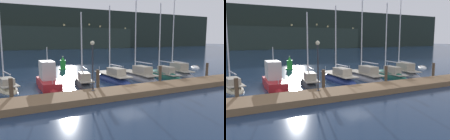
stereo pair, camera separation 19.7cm
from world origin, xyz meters
TOP-DOWN VIEW (x-y plane):
  - ground_plane at (0.00, 0.00)m, footprint 400.00×400.00m
  - dock at (0.00, -1.89)m, footprint 26.79×2.80m
  - mooring_pile_0 at (-9.73, -0.24)m, footprint 0.28×0.28m
  - mooring_pile_1 at (-3.24, -0.24)m, footprint 0.28×0.28m
  - mooring_pile_2 at (3.24, -0.24)m, footprint 0.28×0.28m
  - mooring_pile_3 at (9.73, -0.24)m, footprint 0.28×0.28m
  - sailboat_berth_1 at (-10.00, 4.75)m, footprint 2.62×5.73m
  - motorboat_berth_2 at (-6.46, 3.87)m, footprint 1.93×5.44m
  - sailboat_berth_3 at (-3.35, 3.03)m, footprint 2.30×5.33m
  - sailboat_berth_4 at (0.28, 3.94)m, footprint 2.10×6.83m
  - sailboat_berth_5 at (3.29, 3.52)m, footprint 1.99×6.88m
  - sailboat_berth_6 at (6.37, 3.18)m, footprint 1.51×6.35m
  - sailboat_berth_7 at (9.51, 4.39)m, footprint 3.15×7.69m
  - channel_buoy at (-2.11, 15.04)m, footprint 1.19×1.19m
  - dock_lamppost at (-4.11, -1.27)m, footprint 0.32×0.32m
  - hillside_backdrop at (-3.06, 97.44)m, footprint 240.00×23.00m
  - rowboat_adrift at (16.90, 7.73)m, footprint 2.54×3.08m

SIDE VIEW (x-z plane):
  - ground_plane at x=0.00m, z-range 0.00..0.00m
  - rowboat_adrift at x=16.90m, z-range -0.28..0.28m
  - sailboat_berth_1 at x=-10.00m, z-range -3.60..3.84m
  - sailboat_berth_6 at x=6.37m, z-range -4.53..4.77m
  - sailboat_berth_3 at x=-3.35m, z-range -3.58..3.88m
  - sailboat_berth_4 at x=0.28m, z-range -4.08..4.39m
  - sailboat_berth_5 at x=3.29m, z-range -5.04..5.37m
  - sailboat_berth_7 at x=9.51m, z-range -5.61..5.97m
  - dock at x=0.00m, z-range 0.00..0.45m
  - motorboat_berth_2 at x=-6.46m, z-range -1.79..2.57m
  - channel_buoy at x=-2.11m, z-range -0.25..1.73m
  - mooring_pile_0 at x=-9.73m, z-range 0.00..1.71m
  - mooring_pile_3 at x=9.73m, z-range 0.00..1.82m
  - mooring_pile_2 at x=3.24m, z-range 0.00..1.85m
  - mooring_pile_1 at x=-3.24m, z-range 0.00..1.90m
  - dock_lamppost at x=-4.11m, z-range 1.11..4.89m
  - hillside_backdrop at x=-3.06m, z-range -0.79..19.30m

